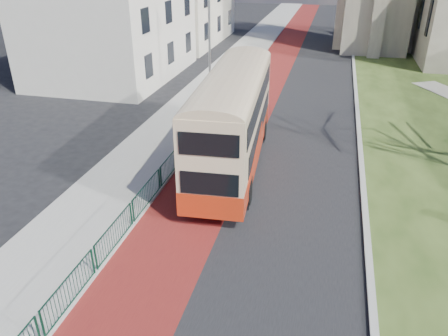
% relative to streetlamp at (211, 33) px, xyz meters
% --- Properties ---
extents(ground, '(160.00, 160.00, 0.00)m').
position_rel_streetlamp_xyz_m(ground, '(4.35, -18.00, -4.59)').
color(ground, black).
rests_on(ground, ground).
extents(road_carriageway, '(9.00, 120.00, 0.01)m').
position_rel_streetlamp_xyz_m(road_carriageway, '(5.85, 2.00, -4.59)').
color(road_carriageway, black).
rests_on(road_carriageway, ground).
extents(bus_lane, '(3.40, 120.00, 0.01)m').
position_rel_streetlamp_xyz_m(bus_lane, '(3.15, 2.00, -4.59)').
color(bus_lane, '#591414').
rests_on(bus_lane, ground).
extents(pavement_west, '(4.00, 120.00, 0.12)m').
position_rel_streetlamp_xyz_m(pavement_west, '(-0.65, 2.00, -4.53)').
color(pavement_west, gray).
rests_on(pavement_west, ground).
extents(kerb_west, '(0.25, 120.00, 0.13)m').
position_rel_streetlamp_xyz_m(kerb_west, '(1.35, 2.00, -4.53)').
color(kerb_west, '#999993').
rests_on(kerb_west, ground).
extents(kerb_east, '(0.25, 80.00, 0.13)m').
position_rel_streetlamp_xyz_m(kerb_east, '(10.45, 4.00, -4.53)').
color(kerb_east, '#999993').
rests_on(kerb_east, ground).
extents(pedestrian_railing, '(0.07, 24.00, 1.12)m').
position_rel_streetlamp_xyz_m(pedestrian_railing, '(1.40, -14.00, -4.04)').
color(pedestrian_railing, '#0C3724').
rests_on(pedestrian_railing, ground).
extents(streetlamp, '(2.13, 0.18, 8.00)m').
position_rel_streetlamp_xyz_m(streetlamp, '(0.00, 0.00, 0.00)').
color(streetlamp, gray).
rests_on(streetlamp, pavement_west).
extents(bus, '(3.42, 11.49, 4.74)m').
position_rel_streetlamp_xyz_m(bus, '(4.07, -11.02, -1.89)').
color(bus, '#A8270F').
rests_on(bus, ground).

